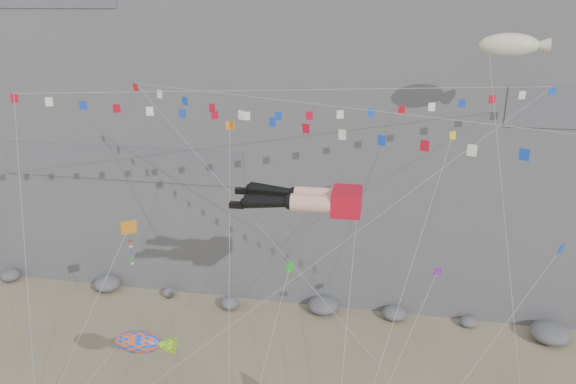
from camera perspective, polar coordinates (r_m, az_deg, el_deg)
name	(u,v)px	position (r m, az deg, el deg)	size (l,w,h in m)	color
cliff	(348,4)	(57.31, 6.16, 18.43)	(80.00, 28.00, 50.00)	slate
talus_boulders	(323,306)	(49.03, 3.58, -11.44)	(60.00, 3.00, 1.20)	slate
legs_kite	(310,199)	(31.80, 2.28, -0.75)	(7.47, 13.85, 19.29)	red
flag_banner_upper	(294,90)	(36.24, 0.57, 10.29)	(33.15, 18.01, 26.81)	red
flag_banner_lower	(363,110)	(29.36, 7.62, 8.26)	(31.70, 13.98, 22.56)	red
harlequin_kite	(128,228)	(34.91, -15.91, -3.57)	(5.15, 9.24, 15.39)	red
fish_windsock	(138,342)	(33.11, -14.95, -14.52)	(8.84, 5.42, 11.04)	#FA4E0C
blimp_windsock	(509,46)	(38.33, 21.53, 13.67)	(4.40, 14.67, 26.63)	beige
small_kite_a	(230,133)	(35.05, -5.94, 6.02)	(4.19, 15.00, 23.22)	orange
small_kite_b	(436,276)	(34.26, 14.78, -8.21)	(6.22, 11.85, 16.18)	purple
small_kite_c	(289,271)	(31.23, 0.08, -8.03)	(2.59, 10.53, 15.07)	green
small_kite_d	(450,145)	(34.83, 16.10, 4.60)	(6.49, 15.74, 23.92)	yellow
small_kite_e	(557,254)	(31.63, 25.70, -5.67)	(10.81, 8.69, 18.56)	#1541BC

